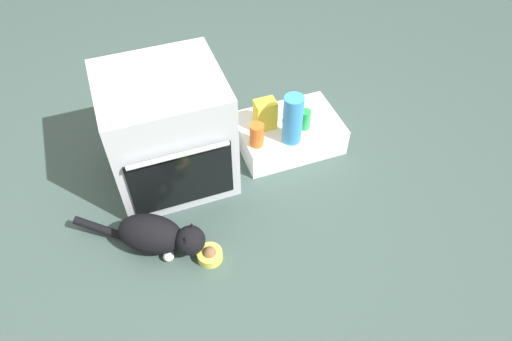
{
  "coord_description": "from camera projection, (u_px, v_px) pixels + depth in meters",
  "views": [
    {
      "loc": [
        -0.17,
        -1.38,
        1.99
      ],
      "look_at": [
        0.38,
        0.11,
        0.25
      ],
      "focal_mm": 32.33,
      "sensor_mm": 36.0,
      "label": 1
    }
  ],
  "objects": [
    {
      "name": "snack_bag",
      "position": [
        265.0,
        114.0,
        2.63
      ],
      "size": [
        0.12,
        0.09,
        0.18
      ],
      "primitive_type": "cube",
      "color": "yellow",
      "rests_on": "pantry_cabinet"
    },
    {
      "name": "oven",
      "position": [
        167.0,
        131.0,
        2.44
      ],
      "size": [
        0.62,
        0.62,
        0.66
      ],
      "color": "#B7BABF",
      "rests_on": "ground"
    },
    {
      "name": "soda_can",
      "position": [
        305.0,
        119.0,
        2.64
      ],
      "size": [
        0.07,
        0.07,
        0.12
      ],
      "primitive_type": "cylinder",
      "color": "green",
      "rests_on": "pantry_cabinet"
    },
    {
      "name": "food_bowl",
      "position": [
        210.0,
        255.0,
        2.27
      ],
      "size": [
        0.13,
        0.13,
        0.08
      ],
      "color": "#D1D14C",
      "rests_on": "ground"
    },
    {
      "name": "water_bottle",
      "position": [
        293.0,
        119.0,
        2.51
      ],
      "size": [
        0.11,
        0.11,
        0.3
      ],
      "primitive_type": "cylinder",
      "color": "#388CD1",
      "rests_on": "pantry_cabinet"
    },
    {
      "name": "cat",
      "position": [
        158.0,
        235.0,
        2.25
      ],
      "size": [
        0.61,
        0.44,
        0.21
      ],
      "rotation": [
        0.0,
        0.0,
        -0.58
      ],
      "color": "black",
      "rests_on": "ground"
    },
    {
      "name": "pantry_cabinet",
      "position": [
        288.0,
        133.0,
        2.78
      ],
      "size": [
        0.6,
        0.41,
        0.17
      ],
      "primitive_type": "cube",
      "color": "white",
      "rests_on": "ground"
    },
    {
      "name": "ground",
      "position": [
        195.0,
        236.0,
        2.38
      ],
      "size": [
        8.0,
        8.0,
        0.0
      ],
      "primitive_type": "plane",
      "color": "#384C47"
    },
    {
      "name": "sauce_jar",
      "position": [
        257.0,
        135.0,
        2.54
      ],
      "size": [
        0.08,
        0.08,
        0.14
      ],
      "primitive_type": "cylinder",
      "color": "#D16023",
      "rests_on": "pantry_cabinet"
    }
  ]
}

